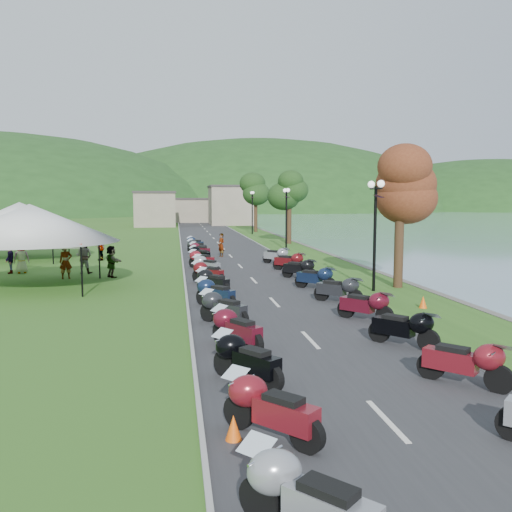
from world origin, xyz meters
name	(u,v)px	position (x,y,z in m)	size (l,w,h in m)	color
road	(223,249)	(0.00, 40.00, 0.01)	(7.00, 120.00, 0.02)	#343436
hills_backdrop	(186,210)	(0.00, 200.00, 0.00)	(360.00, 120.00, 76.00)	#285621
far_building	(188,209)	(-2.00, 85.00, 2.50)	(18.00, 16.00, 5.00)	gray
moto_row_left	(213,282)	(-2.37, 18.23, 0.55)	(2.60, 43.63, 1.10)	#331411
moto_row_right	(350,297)	(2.50, 13.89, 0.55)	(2.60, 32.15, 1.10)	#331411
vendor_tent_main	(31,246)	(-10.76, 21.28, 2.00)	(5.48, 5.48, 4.00)	silver
vendor_tent_side	(21,231)	(-14.54, 33.61, 2.00)	(5.31, 5.31, 4.00)	silver
tree_lakeside	(400,206)	(6.52, 18.82, 3.90)	(2.81, 2.81, 7.80)	#254C1B
pedestrian_a	(66,279)	(-9.76, 24.10, 0.00)	(0.66, 0.49, 1.82)	slate
pedestrian_b	(85,273)	(-9.14, 26.10, 0.00)	(0.95, 0.52, 1.95)	slate
pedestrian_c	(10,274)	(-13.35, 26.68, 0.00)	(1.19, 0.49, 1.84)	slate
traffic_cone_near	(233,428)	(-3.00, 3.60, 0.24)	(0.30, 0.30, 0.48)	#F2590C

